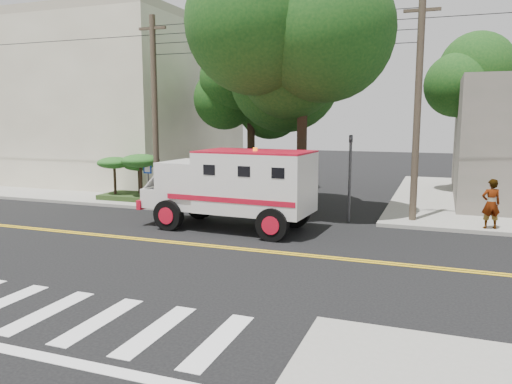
% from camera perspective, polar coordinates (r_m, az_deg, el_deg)
% --- Properties ---
extents(ground, '(100.00, 100.00, 0.00)m').
position_cam_1_polar(ground, '(17.05, -5.59, -6.13)').
color(ground, black).
rests_on(ground, ground).
extents(sidewalk_nw, '(17.00, 17.00, 0.15)m').
position_cam_1_polar(sidewalk_nw, '(35.37, -15.77, 1.34)').
color(sidewalk_nw, gray).
rests_on(sidewalk_nw, ground).
extents(building_left, '(16.00, 14.00, 10.00)m').
position_cam_1_polar(building_left, '(37.52, -17.23, 9.45)').
color(building_left, '#B6AD95').
rests_on(building_left, sidewalk_nw).
extents(utility_pole_left, '(0.28, 0.28, 9.00)m').
position_cam_1_polar(utility_pole_left, '(24.47, -11.48, 8.82)').
color(utility_pole_left, '#382D23').
rests_on(utility_pole_left, ground).
extents(utility_pole_right, '(0.28, 0.28, 9.00)m').
position_cam_1_polar(utility_pole_right, '(21.04, 17.96, 8.65)').
color(utility_pole_right, '#382D23').
rests_on(utility_pole_right, ground).
extents(tree_main, '(6.08, 5.70, 9.85)m').
position_cam_1_polar(tree_main, '(21.88, 6.35, 16.08)').
color(tree_main, black).
rests_on(tree_main, ground).
extents(tree_left, '(4.48, 4.20, 7.70)m').
position_cam_1_polar(tree_left, '(28.44, -0.13, 11.40)').
color(tree_left, black).
rests_on(tree_left, ground).
extents(tree_right, '(4.80, 4.50, 8.20)m').
position_cam_1_polar(tree_right, '(30.68, 23.76, 11.17)').
color(tree_right, black).
rests_on(tree_right, ground).
extents(traffic_signal, '(0.15, 0.18, 3.60)m').
position_cam_1_polar(traffic_signal, '(20.81, 10.70, 2.65)').
color(traffic_signal, '#3F3F42').
rests_on(traffic_signal, ground).
extents(accessibility_sign, '(0.45, 0.10, 2.02)m').
position_cam_1_polar(accessibility_sign, '(25.11, -12.23, 1.62)').
color(accessibility_sign, '#3F3F42').
rests_on(accessibility_sign, ground).
extents(palm_planter, '(3.52, 2.63, 2.36)m').
position_cam_1_polar(palm_planter, '(26.13, -14.00, 2.44)').
color(palm_planter, '#1E3314').
rests_on(palm_planter, sidewalk_nw).
extents(armored_truck, '(6.88, 3.05, 3.07)m').
position_cam_1_polar(armored_truck, '(19.19, -2.48, 0.86)').
color(armored_truck, silver).
rests_on(armored_truck, ground).
extents(pedestrian_a, '(0.79, 0.63, 1.89)m').
position_cam_1_polar(pedestrian_a, '(20.65, 25.26, -1.23)').
color(pedestrian_a, gray).
rests_on(pedestrian_a, sidewalk_ne).
extents(pedestrian_b, '(1.00, 0.88, 1.72)m').
position_cam_1_polar(pedestrian_b, '(23.84, 23.05, -0.10)').
color(pedestrian_b, gray).
rests_on(pedestrian_b, sidewalk_ne).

